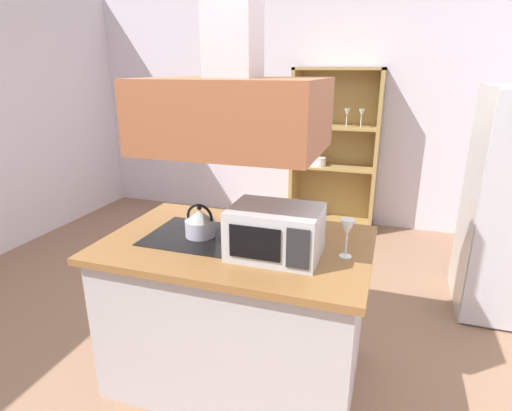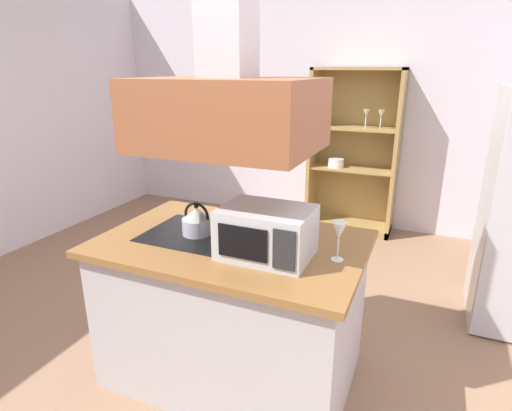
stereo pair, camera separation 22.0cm
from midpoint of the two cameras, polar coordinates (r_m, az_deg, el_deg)
The scene contains 9 objects.
ground_plane at distance 2.83m, azimuth -0.45°, elevation -21.76°, with size 7.80×7.80×0.00m, color #8F6A51.
wall_back at distance 5.08m, azimuth 13.64°, elevation 12.53°, with size 6.00×0.12×2.70m, color silver.
kitchen_island at distance 2.56m, azimuth -0.67°, elevation -14.05°, with size 1.49×0.97×0.90m.
range_hood at distance 2.16m, azimuth -0.79°, elevation 15.59°, with size 0.90×0.70×1.28m.
dish_cabinet at distance 4.92m, azimuth 14.45°, elevation 5.96°, with size 0.97×0.40×1.83m.
kettle at distance 2.41m, azimuth -5.57°, elevation -2.18°, with size 0.17×0.17×0.19m.
cutting_board at distance 2.56m, azimuth 3.66°, elevation -2.69°, with size 0.34×0.24×0.02m, color white.
microwave at distance 2.12m, azimuth 4.43°, elevation -3.74°, with size 0.46×0.35×0.26m.
wine_glass_on_counter at distance 2.12m, azimuth 14.28°, elevation -3.66°, with size 0.08×0.08×0.21m.
Camera 2 is at (0.98, -1.94, 1.83)m, focal length 29.09 mm.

